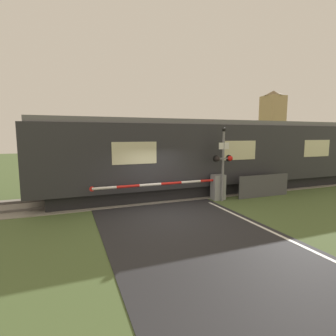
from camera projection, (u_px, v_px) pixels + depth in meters
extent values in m
plane|color=#4C6033|center=(167.00, 215.00, 10.08)|extent=(80.00, 80.00, 0.00)
cube|color=gray|center=(144.00, 196.00, 13.07)|extent=(36.00, 3.20, 0.03)
cube|color=#595451|center=(148.00, 198.00, 12.40)|extent=(36.00, 0.08, 0.10)
cube|color=#595451|center=(140.00, 192.00, 13.73)|extent=(36.00, 0.08, 0.10)
cube|color=black|center=(222.00, 185.00, 14.67)|extent=(17.86, 2.53, 0.60)
cube|color=#2D2D33|center=(223.00, 153.00, 14.45)|extent=(19.42, 2.98, 2.96)
cube|color=slate|center=(223.00, 123.00, 14.24)|extent=(19.03, 2.74, 0.24)
cube|color=beige|center=(317.00, 148.00, 14.97)|extent=(1.94, 0.02, 0.95)
cube|color=beige|center=(239.00, 150.00, 13.03)|extent=(1.94, 0.02, 0.95)
cube|color=beige|center=(135.00, 153.00, 11.10)|extent=(1.94, 0.02, 0.95)
cube|color=gray|center=(218.00, 187.00, 12.42)|extent=(0.60, 0.44, 1.19)
cylinder|color=gray|center=(218.00, 180.00, 12.38)|extent=(0.16, 0.16, 0.18)
cylinder|color=red|center=(209.00, 180.00, 12.20)|extent=(0.96, 0.11, 0.11)
cylinder|color=white|center=(191.00, 182.00, 11.86)|extent=(0.96, 0.11, 0.11)
cylinder|color=red|center=(171.00, 183.00, 11.51)|extent=(0.96, 0.11, 0.11)
cylinder|color=white|center=(150.00, 185.00, 11.16)|extent=(0.96, 0.11, 0.11)
cylinder|color=red|center=(128.00, 186.00, 10.81)|extent=(0.96, 0.11, 0.11)
cylinder|color=white|center=(104.00, 188.00, 10.46)|extent=(0.96, 0.11, 0.11)
cylinder|color=red|center=(92.00, 189.00, 10.29)|extent=(0.20, 0.02, 0.20)
cylinder|color=gray|center=(223.00, 167.00, 12.02)|extent=(0.11, 0.11, 3.21)
cube|color=gray|center=(223.00, 159.00, 11.97)|extent=(0.81, 0.07, 0.07)
sphere|color=black|center=(217.00, 159.00, 11.80)|extent=(0.24, 0.24, 0.24)
sphere|color=red|center=(230.00, 158.00, 12.05)|extent=(0.24, 0.24, 0.24)
cylinder|color=black|center=(216.00, 159.00, 11.90)|extent=(0.30, 0.06, 0.30)
cylinder|color=black|center=(229.00, 158.00, 12.15)|extent=(0.30, 0.06, 0.30)
cube|color=white|center=(224.00, 146.00, 11.86)|extent=(0.53, 0.02, 0.30)
sphere|color=black|center=(224.00, 129.00, 11.81)|extent=(0.18, 0.18, 0.18)
cube|color=tan|center=(272.00, 126.00, 40.61)|extent=(2.86, 2.86, 8.96)
cone|color=olive|center=(274.00, 93.00, 39.99)|extent=(3.15, 3.15, 0.80)
cube|color=#4C4C51|center=(264.00, 186.00, 13.00)|extent=(2.96, 0.06, 1.10)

